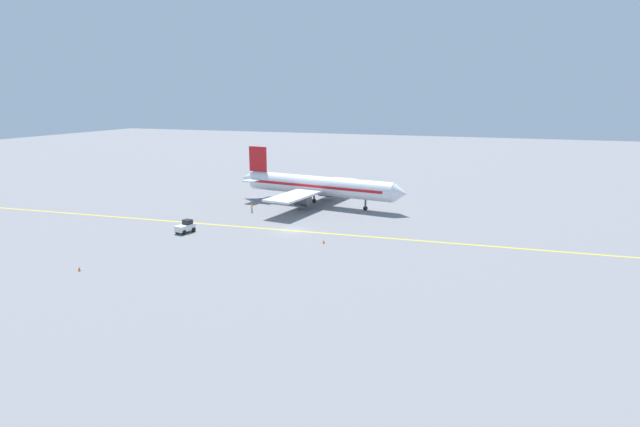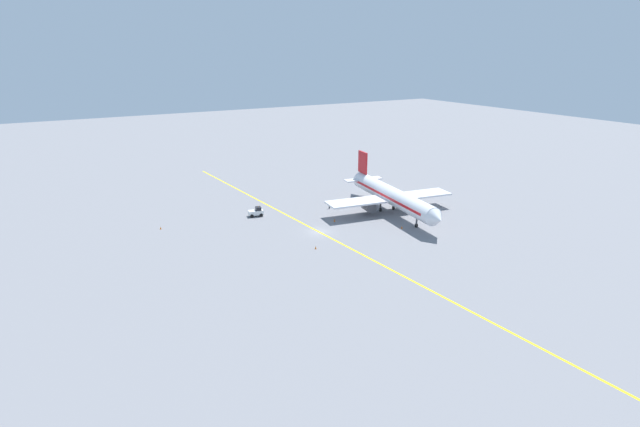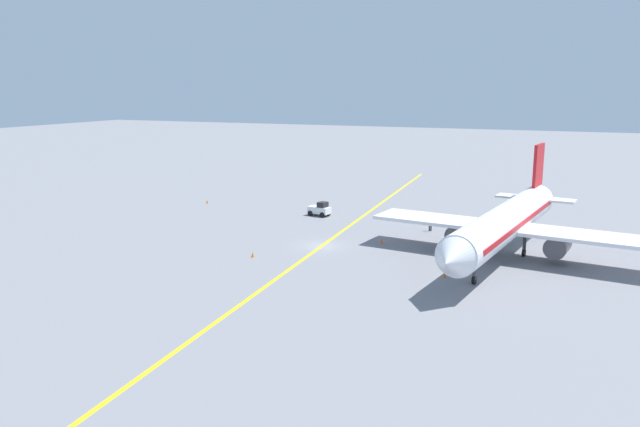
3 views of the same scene
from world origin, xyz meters
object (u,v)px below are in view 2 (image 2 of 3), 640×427
baggage_tug_white (256,212)px  ground_crew_worker (329,204)px  airplane_at_gate (391,196)px  traffic_cone_by_wingtip (316,248)px  traffic_cone_far_edge (335,220)px  traffic_cone_mid_apron (402,227)px  traffic_cone_near_nose (161,228)px

baggage_tug_white → ground_crew_worker: baggage_tug_white is taller
airplane_at_gate → ground_crew_worker: size_ratio=21.14×
traffic_cone_by_wingtip → traffic_cone_far_edge: 14.99m
traffic_cone_by_wingtip → traffic_cone_far_edge: size_ratio=1.00×
airplane_at_gate → traffic_cone_by_wingtip: 26.02m
ground_crew_worker → traffic_cone_mid_apron: size_ratio=3.05×
ground_crew_worker → traffic_cone_near_nose: 35.34m
airplane_at_gate → baggage_tug_white: bearing=-25.2°
airplane_at_gate → traffic_cone_by_wingtip: airplane_at_gate is taller
airplane_at_gate → traffic_cone_near_nose: size_ratio=64.56×
baggage_tug_white → airplane_at_gate: bearing=154.8°
traffic_cone_near_nose → traffic_cone_mid_apron: (-40.52, 22.92, 0.00)m
traffic_cone_far_edge → traffic_cone_near_nose: bearing=-22.4°
baggage_tug_white → traffic_cone_mid_apron: (-21.39, 21.11, -0.63)m
traffic_cone_by_wingtip → traffic_cone_near_nose: bearing=-48.6°
traffic_cone_near_nose → traffic_cone_by_wingtip: same height
traffic_cone_by_wingtip → traffic_cone_far_edge: (-10.46, -10.74, 0.00)m
baggage_tug_white → traffic_cone_mid_apron: bearing=135.4°
baggage_tug_white → traffic_cone_near_nose: baggage_tug_white is taller
baggage_tug_white → traffic_cone_mid_apron: 30.06m
airplane_at_gate → ground_crew_worker: 13.55m
airplane_at_gate → traffic_cone_mid_apron: airplane_at_gate is taller
ground_crew_worker → traffic_cone_near_nose: (34.99, -4.92, -0.63)m
traffic_cone_by_wingtip → airplane_at_gate: bearing=-157.6°
baggage_tug_white → traffic_cone_near_nose: (19.13, -1.81, -0.63)m
baggage_tug_white → ground_crew_worker: (-15.86, 3.11, 0.01)m
baggage_tug_white → traffic_cone_far_edge: 16.55m
ground_crew_worker → airplane_at_gate: bearing=137.4°
traffic_cone_near_nose → traffic_cone_mid_apron: 46.55m
airplane_at_gate → traffic_cone_by_wingtip: size_ratio=64.56×
traffic_cone_mid_apron → traffic_cone_far_edge: bearing=-47.4°
baggage_tug_white → traffic_cone_far_edge: (-12.22, 11.14, -0.63)m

